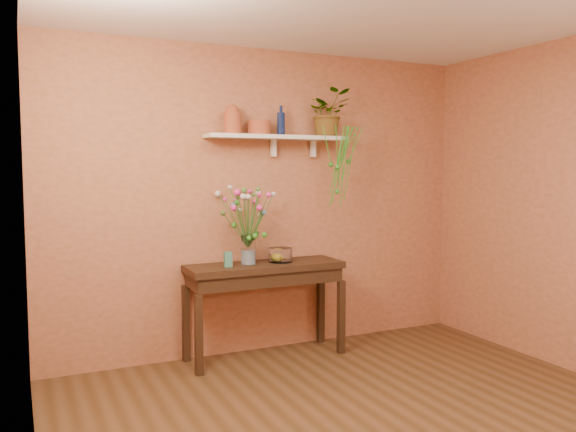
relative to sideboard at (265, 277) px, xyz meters
name	(u,v)px	position (x,y,z in m)	size (l,w,h in m)	color
room	(399,218)	(0.12, -1.76, 0.64)	(4.04, 4.04, 2.70)	#533820
sideboard	(265,277)	(0.00, 0.00, 0.00)	(1.36, 0.44, 0.83)	#341F11
wall_shelf	(279,138)	(0.18, 0.11, 1.21)	(1.30, 0.24, 0.19)	white
terracotta_jug	(232,120)	(-0.25, 0.09, 1.35)	(0.18, 0.18, 0.24)	#9F4C27
terracotta_pot	(259,128)	(0.00, 0.13, 1.29)	(0.20, 0.20, 0.12)	#9F4C27
blue_bottle	(281,123)	(0.21, 0.12, 1.33)	(0.09, 0.09, 0.26)	#0F1D48
spider_plant	(328,113)	(0.67, 0.10, 1.44)	(0.38, 0.33, 0.42)	#2E8220
plant_fronds	(340,164)	(0.71, -0.06, 0.98)	(0.41, 0.27, 0.72)	#2E8220
glass_vase	(248,252)	(-0.15, 0.01, 0.23)	(0.12, 0.12, 0.26)	white
bouquet	(247,208)	(-0.16, 0.02, 0.60)	(0.51, 0.54, 0.53)	#386B28
glass_bowl	(280,255)	(0.15, 0.01, 0.18)	(0.21, 0.21, 0.12)	white
lemon	(278,257)	(0.14, 0.03, 0.16)	(0.07, 0.07, 0.07)	yellow
carton	(228,259)	(-0.35, -0.04, 0.18)	(0.06, 0.05, 0.13)	#31697B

